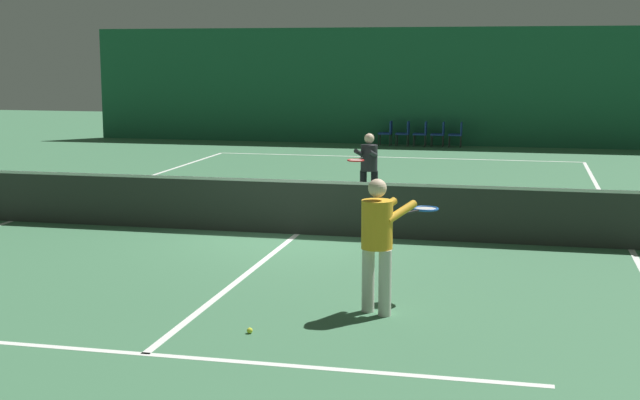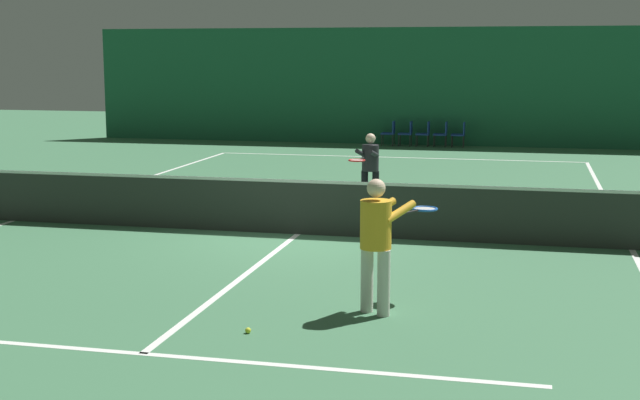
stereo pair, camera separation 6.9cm
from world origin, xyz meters
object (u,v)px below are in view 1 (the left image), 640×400
Objects in this scene: tennis_net at (297,205)px; courtside_chair_2 at (422,132)px; player_near at (379,235)px; tennis_ball at (250,331)px; courtside_chair_1 at (405,132)px; courtside_chair_4 at (458,133)px; player_far at (368,164)px; courtside_chair_0 at (387,131)px; courtside_chair_3 at (440,132)px.

courtside_chair_2 is at bearing 88.38° from tennis_net.
tennis_ball is at bearing 160.53° from player_near.
courtside_chair_1 is 1.78m from courtside_chair_4.
courtside_chair_1 is (-0.87, 12.29, -0.39)m from player_far.
tennis_net is 15.36m from courtside_chair_0.
courtside_chair_0 is at bearing 94.40° from tennis_ball.
courtside_chair_0 is 2.37m from courtside_chair_4.
courtside_chair_0 is 1.00× the size of courtside_chair_1.
player_near is 19.75m from courtside_chair_3.
courtside_chair_1 is at bearing -90.00° from courtside_chair_4.
courtside_chair_0 is (-1.46, 12.29, -0.39)m from player_far.
courtside_chair_1 is 1.18m from courtside_chair_3.
courtside_chair_2 is 20.84m from tennis_ball.
courtside_chair_0 reaches higher than tennis_ball.
tennis_ball is at bearing 4.40° from courtside_chair_0.
courtside_chair_1 and courtside_chair_2 have the same top height.
tennis_ball is (0.14, -8.53, -0.84)m from player_far.
courtside_chair_2 is (1.18, 0.00, 0.00)m from courtside_chair_0.
player_near is at bearing 41.29° from tennis_ball.
player_near is 1.95× the size of courtside_chair_2.
courtside_chair_3 is (0.31, 12.29, -0.39)m from player_far.
tennis_net is 5.57m from tennis_ball.
player_far reaches higher than courtside_chair_1.
courtside_chair_0 is at bearing -90.00° from courtside_chair_2.
courtside_chair_4 is (-0.51, 19.71, -0.47)m from player_near.
player_far is at bearing 6.79° from courtside_chair_0.
courtside_chair_1 is at bearing 90.59° from tennis_net.
tennis_net is 15.43m from courtside_chair_4.
courtside_chair_4 is (0.59, 0.00, 0.00)m from courtside_chair_3.
courtside_chair_2 is (-1.69, 19.71, -0.47)m from player_near.
tennis_net reaches higher than courtside_chair_2.
player_far is 12.33m from courtside_chair_1.
courtside_chair_1 is 1.00× the size of courtside_chair_2.
courtside_chair_0 is 0.59m from courtside_chair_1.
courtside_chair_3 is at bearing 90.00° from courtside_chair_2.
player_near is 19.79m from courtside_chair_2.
courtside_chair_1 is 0.59m from courtside_chair_2.
player_near is at bearing 16.99° from player_far.
tennis_ball is (1.60, -20.83, -0.45)m from courtside_chair_0.
player_far is at bearing 76.79° from tennis_net.
courtside_chair_0 is 12.73× the size of tennis_ball.
player_far is 1.78× the size of courtside_chair_3.
courtside_chair_0 is 1.00× the size of courtside_chair_4.
courtside_chair_1 is (-2.28, 19.71, -0.47)m from player_near.
courtside_chair_0 is at bearing -90.00° from courtside_chair_4.
courtside_chair_3 and courtside_chair_4 have the same top height.
courtside_chair_4 is at bearing 90.00° from courtside_chair_1.
courtside_chair_0 is at bearing -166.99° from player_far.
courtside_chair_2 is at bearing 90.00° from courtside_chair_1.
courtside_chair_2 is at bearing -172.47° from player_far.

